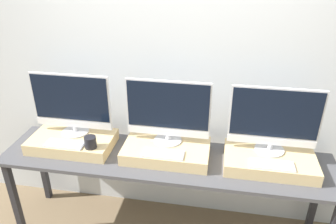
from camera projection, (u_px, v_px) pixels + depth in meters
wall_back at (173, 79)px, 2.64m from camera, size 8.00×0.04×2.60m
workbench at (166, 165)px, 2.59m from camera, size 2.60×0.58×0.78m
wooden_riser_left at (73, 142)px, 2.69m from camera, size 0.67×0.39×0.10m
monitor_left at (71, 104)px, 2.61m from camera, size 0.65×0.22×0.51m
keyboard_left at (65, 144)px, 2.55m from camera, size 0.31×0.12×0.01m
mug at (90, 142)px, 2.50m from camera, size 0.09×0.09×0.09m
wooden_riser_center at (166, 151)px, 2.57m from camera, size 0.67×0.39×0.10m
monitor_center at (168, 111)px, 2.49m from camera, size 0.65×0.22×0.51m
keyboard_center at (163, 154)px, 2.43m from camera, size 0.31×0.12×0.01m
wooden_riser_right at (269, 161)px, 2.45m from camera, size 0.67×0.39×0.10m
monitor_right at (274, 120)px, 2.37m from camera, size 0.65×0.22×0.51m
keyboard_right at (272, 165)px, 2.31m from camera, size 0.31×0.12×0.01m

